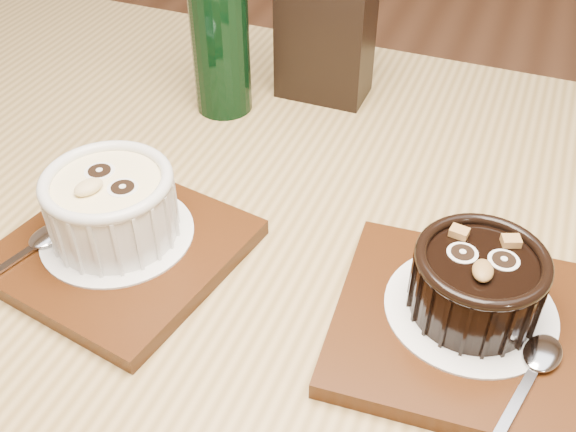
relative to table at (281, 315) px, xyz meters
name	(u,v)px	position (x,y,z in m)	size (l,w,h in m)	color
table	(281,315)	(0.00, 0.00, 0.00)	(1.22, 0.83, 0.75)	olive
tray_left	(122,250)	(-0.12, -0.06, 0.10)	(0.18, 0.18, 0.01)	#45200B
doily_left	(118,234)	(-0.13, -0.05, 0.11)	(0.13, 0.13, 0.00)	white
ramekin_white	(111,203)	(-0.13, -0.05, 0.14)	(0.11, 0.11, 0.06)	silver
spoon_left	(14,258)	(-0.19, -0.11, 0.11)	(0.03, 0.13, 0.01)	silver
tray_right	(456,326)	(0.16, -0.04, 0.10)	(0.18, 0.18, 0.01)	#45200B
doily_right	(470,309)	(0.17, -0.03, 0.11)	(0.13, 0.13, 0.00)	white
ramekin_dark	(478,280)	(0.17, -0.03, 0.14)	(0.10, 0.10, 0.06)	black
spoon_right	(524,387)	(0.21, -0.09, 0.11)	(0.03, 0.13, 0.01)	silver
condiment_stand	(325,37)	(-0.05, 0.26, 0.16)	(0.10, 0.06, 0.14)	black
green_bottle	(220,32)	(-0.14, 0.20, 0.18)	(0.06, 0.06, 0.23)	black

